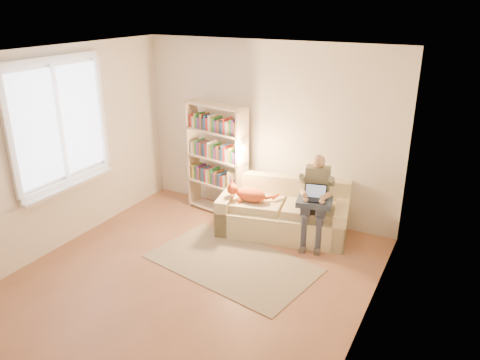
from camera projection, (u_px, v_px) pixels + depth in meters
The scene contains 13 objects.
floor at pixel (186, 283), 5.49m from camera, with size 4.50×4.50×0.00m, color #8C593F.
ceiling at pixel (175, 56), 4.55m from camera, with size 4.00×4.50×0.02m, color white.
wall_left at pixel (49, 154), 5.88m from camera, with size 0.02×4.50×2.60m, color silver.
wall_right at pixel (368, 218), 4.16m from camera, with size 0.02×4.50×2.60m, color silver.
wall_back at pixel (268, 131), 6.88m from camera, with size 4.00×0.02×2.60m, color silver.
window at pixel (64, 144), 6.00m from camera, with size 0.12×1.52×1.69m.
sofa at pixel (283, 214), 6.60m from camera, with size 1.90×1.15×0.76m.
person at pixel (316, 194), 6.21m from camera, with size 0.41×0.57×1.21m.
cat at pixel (252, 194), 6.50m from camera, with size 0.65×0.33×0.25m.
blanket at pixel (308, 201), 6.17m from camera, with size 0.45×0.37×0.07m, color #2B374C.
laptop at pixel (308, 195), 6.15m from camera, with size 0.33×0.29×0.24m.
bookshelf at pixel (217, 154), 7.01m from camera, with size 1.12×0.51×1.71m.
rug at pixel (232, 263), 5.91m from camera, with size 2.06×1.21×0.01m, color gray.
Camera 1 is at (2.73, -3.85, 3.13)m, focal length 35.00 mm.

